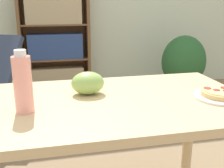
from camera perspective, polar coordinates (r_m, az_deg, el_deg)
dining_table at (r=1.24m, az=-3.82°, el=-7.84°), size 1.39×0.73×0.74m
pizza_on_plate at (r=1.33m, az=21.13°, el=-2.05°), size 0.23×0.23×0.04m
grape_bunch at (r=1.28m, az=-4.92°, el=0.19°), size 0.15×0.12×0.10m
drink_bottle at (r=1.10m, az=-17.66°, el=0.08°), size 0.07×0.07×0.24m
bookshelf at (r=3.63m, az=-11.43°, el=7.82°), size 0.86×0.27×1.33m
potted_plant_floor at (r=3.58m, az=14.33°, el=4.07°), size 0.55×0.47×0.76m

